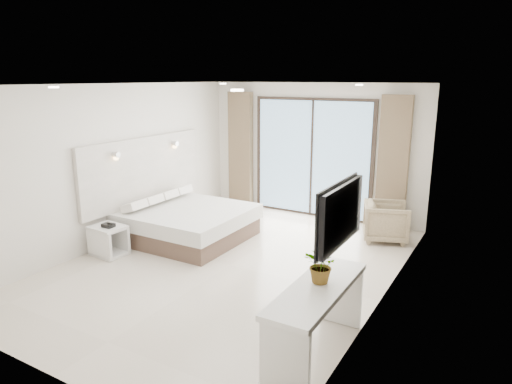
# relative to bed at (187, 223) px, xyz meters

# --- Properties ---
(ground) EXTENTS (6.20, 6.20, 0.00)m
(ground) POSITION_rel_bed_xyz_m (1.32, -0.63, -0.29)
(ground) COLOR beige
(ground) RESTS_ON ground
(room_shell) EXTENTS (4.62, 6.22, 2.72)m
(room_shell) POSITION_rel_bed_xyz_m (1.12, 0.16, 1.29)
(room_shell) COLOR silver
(room_shell) RESTS_ON ground
(bed) EXTENTS (1.98, 1.89, 0.69)m
(bed) POSITION_rel_bed_xyz_m (0.00, 0.00, 0.00)
(bed) COLOR brown
(bed) RESTS_ON ground
(nightstand) EXTENTS (0.56, 0.47, 0.48)m
(nightstand) POSITION_rel_bed_xyz_m (-0.61, -1.25, -0.05)
(nightstand) COLOR white
(nightstand) RESTS_ON ground
(phone) EXTENTS (0.18, 0.15, 0.06)m
(phone) POSITION_rel_bed_xyz_m (-0.56, -1.27, 0.22)
(phone) COLOR black
(phone) RESTS_ON nightstand
(console_desk) EXTENTS (0.50, 1.61, 0.77)m
(console_desk) POSITION_rel_bed_xyz_m (3.36, -2.13, 0.27)
(console_desk) COLOR white
(console_desk) RESTS_ON ground
(plant) EXTENTS (0.44, 0.46, 0.30)m
(plant) POSITION_rel_bed_xyz_m (3.36, -2.03, 0.63)
(plant) COLOR #33662D
(plant) RESTS_ON console_desk
(armchair) EXTENTS (0.89, 0.91, 0.75)m
(armchair) POSITION_rel_bed_xyz_m (3.07, 1.68, 0.08)
(armchair) COLOR #9B8865
(armchair) RESTS_ON ground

